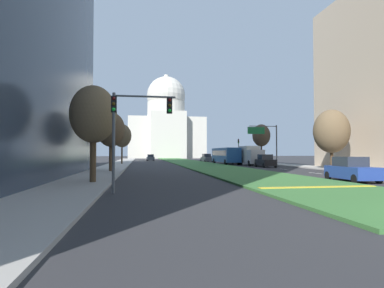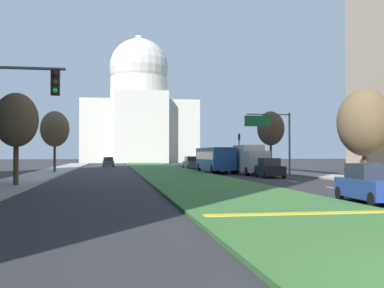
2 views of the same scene
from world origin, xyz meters
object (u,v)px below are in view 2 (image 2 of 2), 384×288
Objects in this scene: overhead_guide_sign at (273,131)px; street_tree_right_mid at (365,123)px; sedan_lead_stopped at (372,184)px; sedan_distant at (229,165)px; street_tree_left_mid at (16,120)px; sedan_midblock at (270,169)px; city_bus at (214,158)px; sedan_very_far at (108,162)px; sedan_far_horizon at (191,163)px; street_tree_right_far at (271,129)px; street_tree_left_far at (55,129)px; capitol_building at (139,112)px; traffic_light_far_right at (239,146)px; box_truck_delivery at (251,159)px.

street_tree_right_mid reaches higher than overhead_guide_sign.
sedan_lead_stopped is 1.08× the size of sedan_distant.
sedan_midblock is at bearing 23.20° from street_tree_left_mid.
city_bus is (-2.24, -1.85, 0.93)m from sedan_distant.
sedan_midblock is 43.10m from sedan_very_far.
street_tree_right_mid is at bearing 61.56° from sedan_lead_stopped.
sedan_far_horizon is (-7.47, 36.39, -3.78)m from street_tree_right_mid.
street_tree_right_mid is 0.97× the size of street_tree_right_far.
street_tree_right_far is at bearing -1.16° from street_tree_left_far.
capitol_building reaches higher than sedan_very_far.
box_truck_delivery is at bearing -101.08° from traffic_light_far_right.
sedan_far_horizon is (4.98, -54.22, -12.41)m from capitol_building.
overhead_guide_sign is 26.93m from sedan_lead_stopped.
sedan_distant is (20.59, 22.84, -3.69)m from street_tree_left_mid.
sedan_midblock is 0.66× the size of box_truck_delivery.
capitol_building is 4.62× the size of street_tree_right_mid.
city_bus is at bearing 48.84° from street_tree_left_mid.
street_tree_right_far is at bearing 70.54° from sedan_midblock.
street_tree_left_mid is at bearing -139.19° from street_tree_right_far.
street_tree_right_far is at bearing 72.66° from overhead_guide_sign.
street_tree_right_far is (12.68, -68.09, -7.91)m from capitol_building.
sedan_lead_stopped is (-5.98, -45.44, -2.48)m from traffic_light_far_right.
sedan_very_far is 0.72× the size of box_truck_delivery.
sedan_midblock is 12.29m from city_bus.
sedan_midblock is at bearing -69.00° from sedan_very_far.
capitol_building reaches higher than sedan_distant.
sedan_lead_stopped is 64.05m from sedan_very_far.
overhead_guide_sign reaches higher than sedan_distant.
sedan_very_far is (-17.16, 36.48, -3.83)m from overhead_guide_sign.
box_truck_delivery is at bearing -19.52° from street_tree_left_far.
street_tree_right_mid is at bearing -82.18° from capitol_building.
street_tree_left_far is 0.65× the size of city_bus.
street_tree_left_mid is at bearing -150.71° from overhead_guide_sign.
traffic_light_far_right is 23.26m from sedan_midblock.
city_bus is at bearing -170.45° from street_tree_right_far.
box_truck_delivery is at bearing 84.61° from sedan_lead_stopped.
street_tree_right_mid is at bearing -74.00° from box_truck_delivery.
sedan_far_horizon is (18.22, 13.35, -4.24)m from street_tree_left_far.
traffic_light_far_right is (11.27, -58.38, -9.96)m from capitol_building.
traffic_light_far_right is 32.27m from street_tree_right_mid.
street_tree_right_far is 0.68× the size of city_bus.
capitol_building is at bearing 95.25° from sedan_far_horizon.
street_tree_right_far reaches higher than sedan_distant.
street_tree_left_mid is 40.52m from sedan_far_horizon.
street_tree_right_mid is 0.66× the size of city_bus.
sedan_lead_stopped is (5.29, -103.82, -12.43)m from capitol_building.
city_bus reaches higher than sedan_very_far.
traffic_light_far_right reaches higher than box_truck_delivery.
traffic_light_far_right is at bearing 85.41° from overhead_guide_sign.
street_tree_left_mid is 25.51m from street_tree_right_mid.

